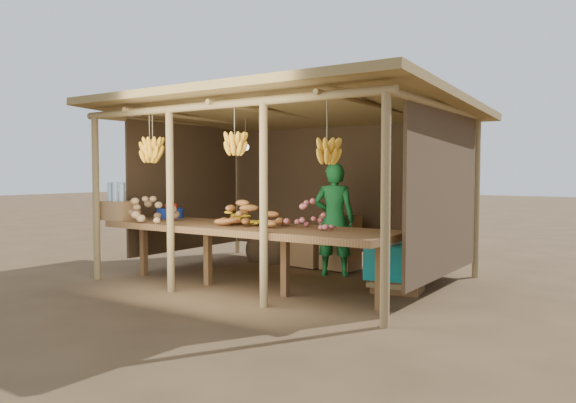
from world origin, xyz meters
The scene contains 13 objects.
ground centered at (0.00, 0.00, 0.00)m, with size 60.00×60.00×0.00m, color brown.
stall_structure centered at (0.03, -0.08, 1.92)m, with size 4.70×3.50×2.43m.
counter centered at (0.00, -0.95, 0.74)m, with size 3.90×1.05×0.80m.
potato_heap centered at (-1.34, -1.26, 0.98)m, with size 1.03×0.62×0.37m, color #9E7851, non-canonical shape.
sweet_potato_heap centered at (0.06, -1.01, 0.98)m, with size 0.93×0.56×0.36m, color #9E5E28, non-canonical shape.
onion_heap centered at (0.88, -0.88, 0.98)m, with size 0.69×0.41×0.35m, color #C55F60, non-canonical shape.
banana_pile centered at (-0.09, -0.86, 0.97)m, with size 0.51×0.31×0.34m, color yellow, non-canonical shape.
tomato_basin centered at (-1.59, -0.64, 0.88)m, with size 0.39×0.39×0.20m.
bottle_box centered at (-1.90, -1.29, 1.00)m, with size 0.41×0.32×0.51m.
vendor centered at (0.42, 0.53, 0.79)m, with size 0.57×0.38×1.58m, color #1A7732.
tarp_crate centered at (1.58, 0.03, 0.31)m, with size 0.71×0.64×0.75m.
carton_stack centered at (0.12, 0.93, 0.35)m, with size 1.07×0.43×0.80m.
burlap_sacks centered at (-1.04, 0.94, 0.24)m, with size 0.77×0.40×0.54m.
Camera 1 is at (4.25, -6.29, 1.45)m, focal length 35.00 mm.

